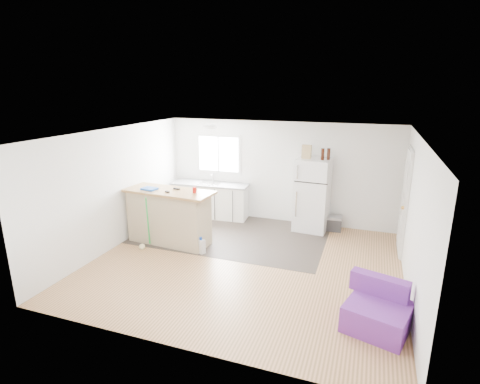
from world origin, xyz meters
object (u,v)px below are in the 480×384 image
at_px(blue_tray, 149,189).
at_px(bottle_left, 323,154).
at_px(peninsula, 169,216).
at_px(cleaner_jug, 201,246).
at_px(red_cup, 195,190).
at_px(cooler, 332,223).
at_px(cardboard_box, 307,152).
at_px(refrigerator, 312,195).
at_px(purple_seat, 378,312).
at_px(kitchen_cabinets, 210,199).
at_px(bottle_right, 329,154).
at_px(mop, 144,238).

bearing_deg(blue_tray, bottle_left, 28.48).
xyz_separation_m(peninsula, cleaner_jug, (0.85, -0.28, -0.43)).
relative_size(peninsula, red_cup, 15.82).
xyz_separation_m(cooler, cleaner_jug, (-2.28, -2.13, -0.03)).
bearing_deg(cardboard_box, cleaner_jug, -129.61).
xyz_separation_m(peninsula, cardboard_box, (2.50, 1.71, 1.22)).
bearing_deg(cleaner_jug, cardboard_box, 70.36).
bearing_deg(refrigerator, blue_tray, -144.95).
bearing_deg(purple_seat, kitchen_cabinets, 155.76).
bearing_deg(bottle_left, bottle_right, 26.79).
relative_size(cooler, blue_tray, 1.55).
height_order(cleaner_jug, bottle_right, bottle_right).
height_order(kitchen_cabinets, cardboard_box, cardboard_box).
distance_m(peninsula, cooler, 3.66).
height_order(cleaner_jug, blue_tray, blue_tray).
xyz_separation_m(mop, blue_tray, (-0.06, 0.39, 0.92)).
bearing_deg(cardboard_box, blue_tray, -148.11).
height_order(blue_tray, bottle_right, bottle_right).
bearing_deg(refrigerator, kitchen_cabinets, -177.16).
bearing_deg(peninsula, purple_seat, -17.03).
relative_size(mop, bottle_right, 4.48).
relative_size(refrigerator, mop, 1.47).
distance_m(refrigerator, blue_tray, 3.56).
height_order(kitchen_cabinets, refrigerator, refrigerator).
distance_m(cooler, purple_seat, 3.60).
height_order(refrigerator, bottle_right, bottle_right).
xyz_separation_m(cooler, mop, (-3.45, -2.32, 0.06)).
height_order(red_cup, bottle_left, bottle_left).
relative_size(red_cup, bottle_left, 0.48).
bearing_deg(refrigerator, mop, -139.28).
bearing_deg(cleaner_jug, purple_seat, -2.17).
bearing_deg(purple_seat, cardboard_box, 132.29).
relative_size(red_cup, blue_tray, 0.40).
bearing_deg(refrigerator, bottle_right, 2.20).
height_order(cardboard_box, bottle_right, cardboard_box).
bearing_deg(bottle_left, kitchen_cabinets, 177.28).
xyz_separation_m(blue_tray, bottle_right, (3.35, 1.81, 0.61)).
xyz_separation_m(cardboard_box, bottle_left, (0.35, -0.04, -0.02)).
relative_size(peninsula, cooler, 4.09).
distance_m(peninsula, blue_tray, 0.70).
bearing_deg(peninsula, mop, -119.85).
distance_m(purple_seat, bottle_left, 3.83).
height_order(purple_seat, red_cup, red_cup).
distance_m(cooler, red_cup, 3.29).
xyz_separation_m(cooler, red_cup, (-2.52, -1.85, 1.02)).
xyz_separation_m(purple_seat, blue_tray, (-4.49, 1.53, 0.92)).
bearing_deg(kitchen_cabinets, cooler, -2.85).
bearing_deg(bottle_right, red_cup, -143.80).
xyz_separation_m(cardboard_box, bottle_right, (0.47, 0.02, -0.02)).
distance_m(refrigerator, cleaner_jug, 2.80).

